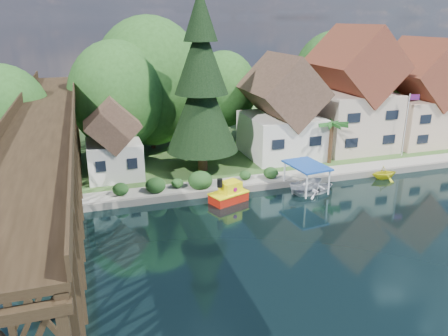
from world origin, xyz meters
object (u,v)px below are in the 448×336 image
(house_left, at_px, (281,114))
(shed, at_px, (113,143))
(boat_white_a, at_px, (315,187))
(house_right, at_px, (419,99))
(flagpole, at_px, (408,118))
(boat_canopy, at_px, (306,180))
(trestle_bridge, at_px, (49,162))
(conifer, at_px, (201,87))
(palm_tree, at_px, (332,125))
(tugboat, at_px, (229,194))
(boat_yellow, at_px, (385,172))
(house_center, at_px, (352,97))

(house_left, distance_m, shed, 18.11)
(shed, height_order, boat_white_a, shed)
(house_right, height_order, shed, house_right)
(flagpole, relative_size, boat_canopy, 1.57)
(trestle_bridge, relative_size, conifer, 2.56)
(house_left, relative_size, palm_tree, 2.36)
(shed, relative_size, flagpole, 1.14)
(house_right, bearing_deg, tugboat, -160.46)
(shed, distance_m, tugboat, 12.41)
(house_right, xyz_separation_m, boat_yellow, (-10.86, -8.96, -5.07))
(house_center, distance_m, house_right, 9.04)
(house_right, relative_size, boat_canopy, 2.83)
(palm_tree, bearing_deg, boat_yellow, -54.94)
(tugboat, relative_size, boat_white_a, 0.87)
(boat_canopy, bearing_deg, boat_white_a, -14.73)
(house_center, bearing_deg, palm_tree, -137.90)
(trestle_bridge, distance_m, shed, 10.69)
(shed, relative_size, boat_yellow, 2.91)
(trestle_bridge, relative_size, shed, 5.63)
(conifer, bearing_deg, tugboat, -87.13)
(house_center, xyz_separation_m, boat_white_a, (-10.07, -10.45, -5.98))
(shed, bearing_deg, conifer, -5.97)
(conifer, relative_size, tugboat, 4.69)
(shed, xyz_separation_m, boat_white_a, (16.93, -8.45, -3.39))
(trestle_bridge, bearing_deg, boat_canopy, 2.97)
(house_center, bearing_deg, boat_canopy, -136.79)
(house_right, height_order, boat_white_a, house_right)
(tugboat, distance_m, boat_white_a, 8.11)
(tugboat, bearing_deg, conifer, 92.87)
(shed, xyz_separation_m, boat_canopy, (16.11, -8.23, -2.69))
(flagpole, distance_m, boat_yellow, 8.38)
(house_center, distance_m, shed, 27.20)
(conifer, bearing_deg, boat_yellow, -21.50)
(boat_canopy, bearing_deg, palm_tree, 44.20)
(tugboat, height_order, boat_yellow, tugboat)
(palm_tree, bearing_deg, house_left, 132.13)
(flagpole, bearing_deg, conifer, 174.73)
(palm_tree, height_order, tugboat, palm_tree)
(house_left, relative_size, conifer, 0.64)
(house_right, relative_size, palm_tree, 2.67)
(trestle_bridge, height_order, house_center, house_center)
(house_right, xyz_separation_m, shed, (-36.00, -1.50, -1.95))
(house_right, xyz_separation_m, conifer, (-27.54, -2.39, 3.03))
(house_center, xyz_separation_m, palm_tree, (-5.20, -4.70, -1.85))
(trestle_bridge, bearing_deg, boat_yellow, 3.56)
(house_center, relative_size, house_right, 1.12)
(conifer, height_order, tugboat, conifer)
(conifer, distance_m, palm_tree, 14.11)
(tugboat, bearing_deg, shed, 137.32)
(house_left, height_order, boat_white_a, house_left)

